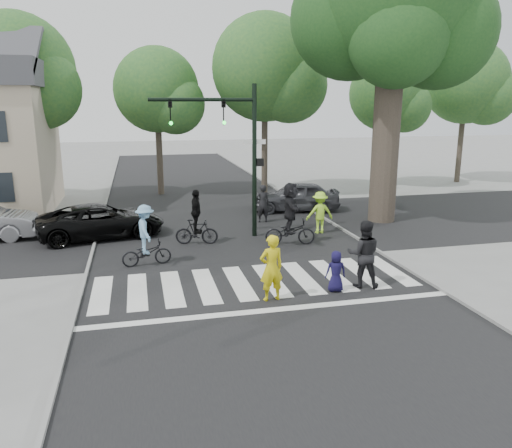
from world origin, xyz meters
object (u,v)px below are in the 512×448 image
Objects in this scene: pedestrian_woman at (271,268)px; car_suv at (101,221)px; car_grey at (295,196)px; cyclist_left at (146,240)px; pedestrian_adult at (364,254)px; cyclist_mid at (196,222)px; cyclist_right at (290,217)px; pedestrian_child at (336,271)px; traffic_signal at (233,140)px; eucalyptus at (393,10)px.

pedestrian_woman reaches higher than car_suv.
cyclist_left is at bearing -36.32° from car_grey.
pedestrian_adult is 10.85m from car_suv.
cyclist_mid reaches higher than pedestrian_woman.
pedestrian_child is at bearing -92.05° from cyclist_right.
car_grey is (5.53, 4.88, -0.13)m from cyclist_mid.
cyclist_right is (2.14, 5.18, 0.14)m from pedestrian_woman.
pedestrian_child is 0.60× the size of pedestrian_adult.
traffic_signal is at bearing -100.56° from pedestrian_woman.
cyclist_left is at bearing -158.05° from eucalyptus.
cyclist_right is at bearing 13.65° from cyclist_left.
eucalyptus is (7.18, 1.47, 5.18)m from traffic_signal.
cyclist_mid is 4.05m from car_suv.
traffic_signal reaches higher than car_suv.
car_suv is (-6.87, 7.72, 0.08)m from pedestrian_child.
cyclist_left reaches higher than car_grey.
eucalyptus is at bearing 13.61° from cyclist_mid.
eucalyptus is at bearing -118.02° from pedestrian_child.
traffic_signal is at bearing 22.42° from cyclist_mid.
eucalyptus reaches higher than cyclist_mid.
eucalyptus is at bearing 21.95° from cyclist_left.
cyclist_mid reaches higher than car_grey.
eucalyptus is 14.94m from car_suv.
cyclist_mid is (-1.58, -0.65, -3.03)m from traffic_signal.
pedestrian_child is 10.97m from car_grey.
eucalyptus is 6.50× the size of pedestrian_adult.
cyclist_mid is at bearing -34.68° from pedestrian_adult.
cyclist_right is (5.39, 1.31, 0.18)m from cyclist_left.
cyclist_left is 0.86× the size of cyclist_right.
traffic_signal is 3.23× the size of pedestrian_woman.
pedestrian_woman is 9.33m from car_suv.
cyclist_right is at bearing -120.79° from pedestrian_woman.
cyclist_left is at bearing -58.34° from pedestrian_woman.
cyclist_right is at bearing -85.59° from pedestrian_child.
cyclist_right reaches higher than pedestrian_woman.
pedestrian_adult is at bearing -29.53° from cyclist_left.
car_grey is (9.12, 3.01, 0.05)m from car_suv.
pedestrian_adult reaches higher than car_grey.
pedestrian_adult reaches higher than pedestrian_woman.
traffic_signal is 1.22× the size of car_suv.
cyclist_left is at bearing -166.35° from cyclist_right.
car_suv is at bearing 112.25° from cyclist_left.
pedestrian_woman is 1.54× the size of pedestrian_child.
cyclist_right is at bearing -122.82° from car_suv.
cyclist_left is 4.39m from car_suv.
pedestrian_woman is (-7.44, -8.18, -8.15)m from eucalyptus.
pedestrian_child is 0.57× the size of cyclist_mid.
eucalyptus is at bearing 11.56° from traffic_signal.
traffic_signal is 0.46× the size of eucalyptus.
pedestrian_child is 0.28× the size of car_grey.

